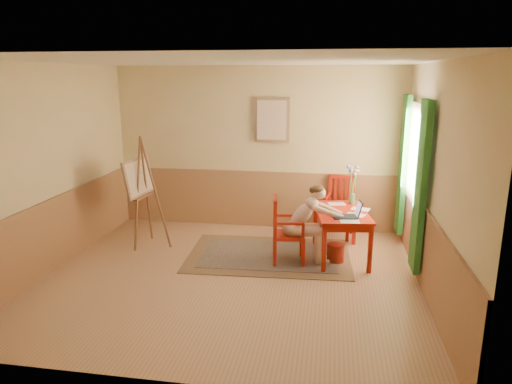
% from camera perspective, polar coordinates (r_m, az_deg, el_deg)
% --- Properties ---
extents(room, '(5.04, 4.54, 2.84)m').
position_cam_1_polar(room, '(5.90, -3.27, 2.12)').
color(room, tan).
rests_on(room, ground).
extents(wainscot, '(5.00, 4.50, 1.00)m').
position_cam_1_polar(wainscot, '(6.88, -1.73, -3.87)').
color(wainscot, '#A1744F').
rests_on(wainscot, room).
extents(window, '(0.12, 2.01, 2.20)m').
position_cam_1_polar(window, '(6.94, 18.74, 2.75)').
color(window, white).
rests_on(window, room).
extents(wall_portrait, '(0.60, 0.05, 0.76)m').
position_cam_1_polar(wall_portrait, '(7.93, 1.96, 8.85)').
color(wall_portrait, '#937050').
rests_on(wall_portrait, room).
extents(rug, '(2.48, 1.73, 0.02)m').
position_cam_1_polar(rug, '(7.02, 1.61, -7.76)').
color(rug, '#8C7251').
rests_on(rug, room).
extents(table, '(0.89, 1.29, 0.72)m').
position_cam_1_polar(table, '(6.86, 10.46, -3.03)').
color(table, red).
rests_on(table, room).
extents(chair_left, '(0.50, 0.48, 0.96)m').
position_cam_1_polar(chair_left, '(6.63, 3.64, -4.76)').
color(chair_left, red).
rests_on(chair_left, room).
extents(chair_back, '(0.53, 0.54, 1.01)m').
position_cam_1_polar(chair_back, '(7.86, 10.23, -1.76)').
color(chair_back, red).
rests_on(chair_back, room).
extents(figure, '(0.88, 0.43, 1.16)m').
position_cam_1_polar(figure, '(6.59, 6.32, -3.49)').
color(figure, '#D8AB90').
rests_on(figure, room).
extents(laptop, '(0.42, 0.29, 0.24)m').
position_cam_1_polar(laptop, '(6.53, 11.41, -2.68)').
color(laptop, '#1E2338').
rests_on(laptop, table).
extents(papers, '(0.64, 1.09, 0.00)m').
position_cam_1_polar(papers, '(6.80, 11.57, -2.42)').
color(papers, white).
rests_on(papers, table).
extents(vase, '(0.20, 0.30, 0.60)m').
position_cam_1_polar(vase, '(7.20, 11.79, 0.72)').
color(vase, '#3F724C').
rests_on(vase, table).
extents(wastebasket, '(0.26, 0.26, 0.27)m').
position_cam_1_polar(wastebasket, '(6.85, 9.79, -7.41)').
color(wastebasket, '#A12E1E').
rests_on(wastebasket, room).
extents(easel, '(0.61, 0.78, 1.75)m').
position_cam_1_polar(easel, '(7.39, -14.02, 1.25)').
color(easel, brown).
rests_on(easel, room).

